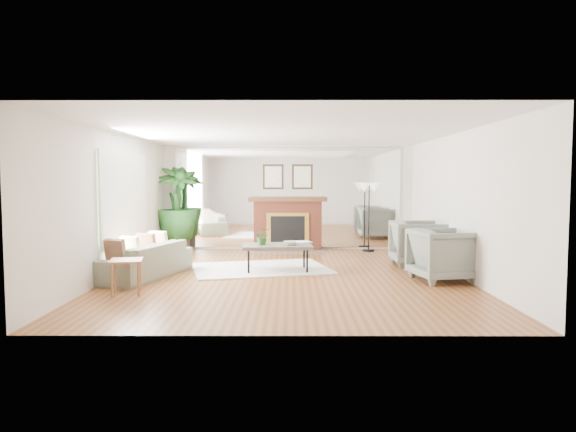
{
  "coord_description": "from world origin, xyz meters",
  "views": [
    {
      "loc": [
        0.05,
        -8.9,
        1.67
      ],
      "look_at": [
        0.02,
        0.6,
        1.01
      ],
      "focal_mm": 32.0,
      "sensor_mm": 36.0,
      "label": 1
    }
  ],
  "objects_px": {
    "floor_lamp": "(369,193)",
    "side_table": "(126,265)",
    "potted_ficus": "(177,206)",
    "coffee_table": "(277,247)",
    "sofa": "(145,260)",
    "armchair_back": "(418,243)",
    "fireplace": "(288,223)",
    "armchair_front": "(444,255)"
  },
  "relations": [
    {
      "from": "sofa",
      "to": "armchair_front",
      "type": "bearing_deg",
      "value": 103.29
    },
    {
      "from": "coffee_table",
      "to": "floor_lamp",
      "type": "relative_size",
      "value": 0.81
    },
    {
      "from": "coffee_table",
      "to": "armchair_front",
      "type": "xyz_separation_m",
      "value": [
        2.78,
        -0.83,
        -0.02
      ]
    },
    {
      "from": "armchair_back",
      "to": "side_table",
      "type": "xyz_separation_m",
      "value": [
        -4.89,
        -2.55,
        -0.01
      ]
    },
    {
      "from": "sofa",
      "to": "floor_lamp",
      "type": "xyz_separation_m",
      "value": [
        4.36,
        3.27,
        1.08
      ]
    },
    {
      "from": "coffee_table",
      "to": "floor_lamp",
      "type": "distance_m",
      "value": 3.56
    },
    {
      "from": "coffee_table",
      "to": "potted_ficus",
      "type": "height_order",
      "value": "potted_ficus"
    },
    {
      "from": "side_table",
      "to": "potted_ficus",
      "type": "xyz_separation_m",
      "value": [
        -0.26,
        4.6,
        0.64
      ]
    },
    {
      "from": "potted_ficus",
      "to": "coffee_table",
      "type": "bearing_deg",
      "value": -48.47
    },
    {
      "from": "coffee_table",
      "to": "floor_lamp",
      "type": "bearing_deg",
      "value": 52.63
    },
    {
      "from": "coffee_table",
      "to": "fireplace",
      "type": "bearing_deg",
      "value": 86.43
    },
    {
      "from": "side_table",
      "to": "armchair_back",
      "type": "bearing_deg",
      "value": 27.58
    },
    {
      "from": "armchair_back",
      "to": "floor_lamp",
      "type": "bearing_deg",
      "value": 18.06
    },
    {
      "from": "potted_ficus",
      "to": "side_table",
      "type": "bearing_deg",
      "value": -86.75
    },
    {
      "from": "coffee_table",
      "to": "sofa",
      "type": "relative_size",
      "value": 0.64
    },
    {
      "from": "armchair_front",
      "to": "side_table",
      "type": "height_order",
      "value": "armchair_front"
    },
    {
      "from": "coffee_table",
      "to": "sofa",
      "type": "xyz_separation_m",
      "value": [
        -2.27,
        -0.54,
        -0.16
      ]
    },
    {
      "from": "coffee_table",
      "to": "side_table",
      "type": "bearing_deg",
      "value": -139.17
    },
    {
      "from": "armchair_front",
      "to": "side_table",
      "type": "distance_m",
      "value": 5.05
    },
    {
      "from": "fireplace",
      "to": "floor_lamp",
      "type": "distance_m",
      "value": 2.04
    },
    {
      "from": "floor_lamp",
      "to": "side_table",
      "type": "bearing_deg",
      "value": -132.72
    },
    {
      "from": "potted_ficus",
      "to": "floor_lamp",
      "type": "height_order",
      "value": "potted_ficus"
    },
    {
      "from": "sofa",
      "to": "coffee_table",
      "type": "bearing_deg",
      "value": 120.0
    },
    {
      "from": "fireplace",
      "to": "side_table",
      "type": "xyz_separation_m",
      "value": [
        -2.34,
        -4.76,
        -0.23
      ]
    },
    {
      "from": "sofa",
      "to": "potted_ficus",
      "type": "height_order",
      "value": "potted_ficus"
    },
    {
      "from": "coffee_table",
      "to": "armchair_front",
      "type": "height_order",
      "value": "armchair_front"
    },
    {
      "from": "fireplace",
      "to": "potted_ficus",
      "type": "height_order",
      "value": "fireplace"
    },
    {
      "from": "fireplace",
      "to": "floor_lamp",
      "type": "xyz_separation_m",
      "value": [
        1.91,
        -0.16,
        0.71
      ]
    },
    {
      "from": "fireplace",
      "to": "coffee_table",
      "type": "distance_m",
      "value": 2.9
    },
    {
      "from": "sofa",
      "to": "armchair_back",
      "type": "xyz_separation_m",
      "value": [
        5.0,
        1.23,
        0.15
      ]
    },
    {
      "from": "sofa",
      "to": "potted_ficus",
      "type": "bearing_deg",
      "value": -160.76
    },
    {
      "from": "armchair_back",
      "to": "side_table",
      "type": "height_order",
      "value": "armchair_back"
    },
    {
      "from": "coffee_table",
      "to": "floor_lamp",
      "type": "height_order",
      "value": "floor_lamp"
    },
    {
      "from": "fireplace",
      "to": "sofa",
      "type": "bearing_deg",
      "value": -125.53
    },
    {
      "from": "floor_lamp",
      "to": "coffee_table",
      "type": "bearing_deg",
      "value": -127.37
    },
    {
      "from": "armchair_back",
      "to": "armchair_front",
      "type": "xyz_separation_m",
      "value": [
        0.05,
        -1.52,
        -0.01
      ]
    },
    {
      "from": "coffee_table",
      "to": "potted_ficus",
      "type": "bearing_deg",
      "value": 131.53
    },
    {
      "from": "floor_lamp",
      "to": "armchair_front",
      "type": "bearing_deg",
      "value": -78.99
    },
    {
      "from": "sofa",
      "to": "armchair_front",
      "type": "height_order",
      "value": "armchair_front"
    },
    {
      "from": "sofa",
      "to": "side_table",
      "type": "height_order",
      "value": "sofa"
    },
    {
      "from": "fireplace",
      "to": "floor_lamp",
      "type": "height_order",
      "value": "fireplace"
    },
    {
      "from": "fireplace",
      "to": "armchair_front",
      "type": "relative_size",
      "value": 2.14
    }
  ]
}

